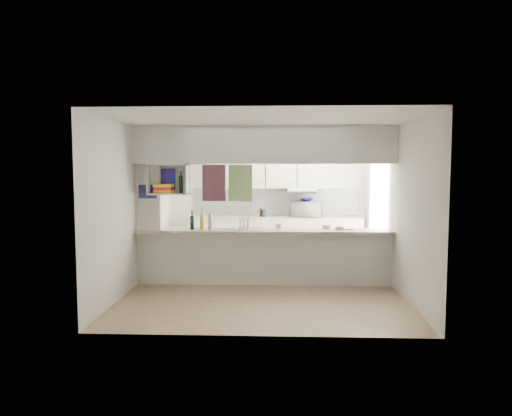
{
  "coord_description": "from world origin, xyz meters",
  "views": [
    {
      "loc": [
        0.17,
        -7.48,
        1.89
      ],
      "look_at": [
        -0.15,
        0.5,
        1.24
      ],
      "focal_mm": 32.0,
      "sensor_mm": 36.0,
      "label": 1
    }
  ],
  "objects_px": {
    "dish_rack": "(246,224)",
    "wine_bottles": "(202,222)",
    "microwave": "(307,209)",
    "bowl": "(307,200)"
  },
  "relations": [
    {
      "from": "microwave",
      "to": "dish_rack",
      "type": "xyz_separation_m",
      "value": [
        -1.15,
        -2.09,
        -0.08
      ]
    },
    {
      "from": "bowl",
      "to": "wine_bottles",
      "type": "bearing_deg",
      "value": -131.21
    },
    {
      "from": "microwave",
      "to": "bowl",
      "type": "relative_size",
      "value": 2.18
    },
    {
      "from": "bowl",
      "to": "wine_bottles",
      "type": "height_order",
      "value": "bowl"
    },
    {
      "from": "dish_rack",
      "to": "wine_bottles",
      "type": "bearing_deg",
      "value": 175.91
    },
    {
      "from": "wine_bottles",
      "to": "microwave",
      "type": "bearing_deg",
      "value": 48.63
    },
    {
      "from": "microwave",
      "to": "dish_rack",
      "type": "height_order",
      "value": "microwave"
    },
    {
      "from": "dish_rack",
      "to": "microwave",
      "type": "bearing_deg",
      "value": 52.55
    },
    {
      "from": "microwave",
      "to": "wine_bottles",
      "type": "relative_size",
      "value": 1.6
    },
    {
      "from": "microwave",
      "to": "bowl",
      "type": "bearing_deg",
      "value": -60.37
    }
  ]
}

